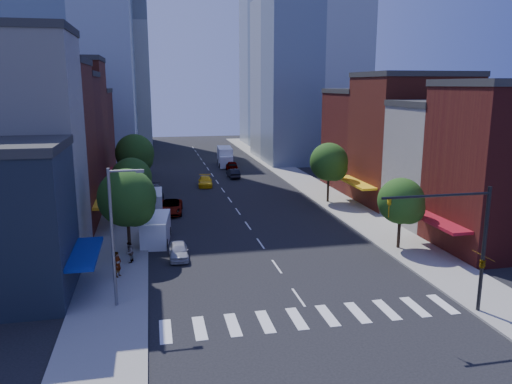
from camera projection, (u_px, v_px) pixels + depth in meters
ground at (298, 297)px, 33.85m from camera, size 220.00×220.00×0.00m
sidewalk_left at (130, 188)px, 69.58m from camera, size 5.00×120.00×0.15m
sidewalk_right at (302, 181)px, 74.61m from camera, size 5.00×120.00×0.15m
crosswalk at (312, 317)px, 30.98m from camera, size 19.00×3.00×0.01m
bldg_left_1 at (0, 151)px, 39.20m from camera, size 12.00×8.00×18.00m
bldg_left_2 at (27, 150)px, 47.54m from camera, size 12.00×9.00×16.00m
bldg_left_3 at (45, 145)px, 55.78m from camera, size 12.00×8.00×15.00m
bldg_left_4 at (58, 130)px, 63.69m from camera, size 12.00×9.00×17.00m
bldg_left_5 at (70, 138)px, 73.20m from camera, size 12.00×10.00×13.00m
bldg_right_1 at (454, 166)px, 51.17m from camera, size 12.00×8.00×12.00m
bldg_right_2 at (411, 142)px, 59.46m from camera, size 12.00×10.00×15.00m
bldg_right_3 at (374, 141)px, 69.23m from camera, size 12.00×10.00×13.00m
tower_far_w at (108, 23)px, 115.19m from camera, size 18.00×18.00×56.00m
traffic_signal at (476, 250)px, 30.67m from camera, size 7.24×2.24×8.00m
streetlight at (115, 229)px, 31.32m from camera, size 2.25×0.25×9.00m
tree_left_near at (129, 200)px, 40.99m from camera, size 4.80×4.80×7.30m
tree_left_mid at (133, 180)px, 51.58m from camera, size 4.20×4.20×6.65m
tree_left_far at (136, 155)px, 64.83m from camera, size 5.00×5.00×7.75m
tree_right_near at (403, 203)px, 42.90m from camera, size 4.00×4.00×6.20m
tree_right_far at (330, 163)px, 59.97m from camera, size 4.60×4.60×7.20m
parked_car_front at (179, 251)px, 41.35m from camera, size 1.62×3.91×1.32m
parked_car_second at (153, 231)px, 46.42m from camera, size 2.19×5.04×1.61m
parked_car_third at (171, 207)px, 55.79m from camera, size 2.93×5.56×1.49m
parked_car_rear at (155, 191)px, 63.90m from camera, size 2.35×5.20×1.48m
cargo_van_near at (156, 230)px, 45.46m from camera, size 2.88×5.90×2.42m
cargo_van_far at (152, 202)px, 56.33m from camera, size 2.33×5.55×2.35m
taxi at (205, 181)px, 70.86m from camera, size 2.39×4.95×1.39m
traffic_car_oncoming at (233, 173)px, 77.17m from camera, size 1.58×4.33×1.42m
traffic_car_far at (232, 166)px, 83.32m from camera, size 2.48×5.03×1.65m
box_truck at (225, 157)px, 88.69m from camera, size 2.95×8.09×3.20m
pedestrian_near at (118, 264)px, 36.96m from camera, size 0.72×0.83×1.93m
pedestrian_far at (129, 252)px, 39.90m from camera, size 0.84×0.97×1.70m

